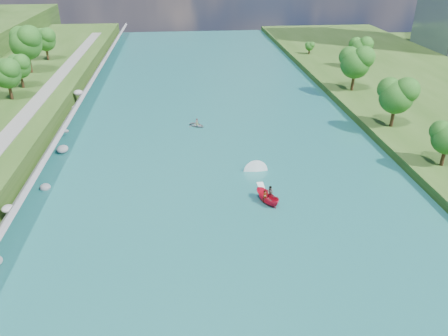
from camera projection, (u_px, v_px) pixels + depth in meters
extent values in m
plane|color=#2D5119|center=(238.00, 268.00, 45.68)|extent=(260.00, 260.00, 0.00)
cube|color=#1B6068|center=(220.00, 177.00, 63.35)|extent=(55.00, 240.00, 0.10)
cube|color=slate|center=(34.00, 175.00, 60.22)|extent=(3.54, 236.00, 4.05)
ellipsoid|color=gray|center=(8.00, 209.00, 52.19)|extent=(1.40, 1.53, 0.80)
ellipsoid|color=gray|center=(45.00, 187.00, 60.30)|extent=(1.48, 1.49, 1.09)
ellipsoid|color=gray|center=(62.00, 149.00, 70.76)|extent=(1.82, 2.30, 1.15)
ellipsoid|color=gray|center=(66.00, 131.00, 75.95)|extent=(0.98, 0.83, 0.61)
ellipsoid|color=gray|center=(74.00, 107.00, 84.63)|extent=(0.98, 0.99, 0.62)
ellipsoid|color=gray|center=(78.00, 93.00, 91.18)|extent=(1.90, 1.99, 1.09)
ellipsoid|color=#165416|center=(7.00, 75.00, 82.37)|extent=(5.57, 5.57, 9.28)
ellipsoid|color=#165416|center=(19.00, 68.00, 89.49)|extent=(4.91, 4.91, 8.18)
ellipsoid|color=#165416|center=(26.00, 45.00, 99.23)|extent=(7.52, 7.52, 12.53)
ellipsoid|color=#165416|center=(45.00, 41.00, 111.02)|extent=(5.69, 5.69, 9.49)
ellipsoid|color=#165416|center=(448.00, 140.00, 61.83)|extent=(4.83, 4.83, 8.06)
ellipsoid|color=#165416|center=(396.00, 98.00, 74.91)|extent=(6.23, 6.23, 10.38)
ellipsoid|color=#165416|center=(355.00, 65.00, 93.74)|extent=(6.79, 6.79, 11.32)
ellipsoid|color=#165416|center=(360.00, 50.00, 111.84)|extent=(5.57, 5.57, 9.29)
ellipsoid|color=#165416|center=(309.00, 47.00, 126.87)|extent=(2.54, 2.54, 4.23)
imported|color=red|center=(267.00, 197.00, 56.72)|extent=(3.29, 4.47, 1.62)
imported|color=#66605B|center=(265.00, 196.00, 56.15)|extent=(0.74, 0.66, 1.71)
imported|color=#66605B|center=(270.00, 192.00, 57.01)|extent=(1.10, 1.04, 1.79)
cube|color=white|center=(263.00, 191.00, 59.73)|extent=(0.90, 5.00, 0.06)
imported|color=gray|center=(197.00, 125.00, 80.82)|extent=(3.81, 3.71, 0.64)
imported|color=#66605B|center=(197.00, 122.00, 80.56)|extent=(0.70, 0.53, 1.28)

